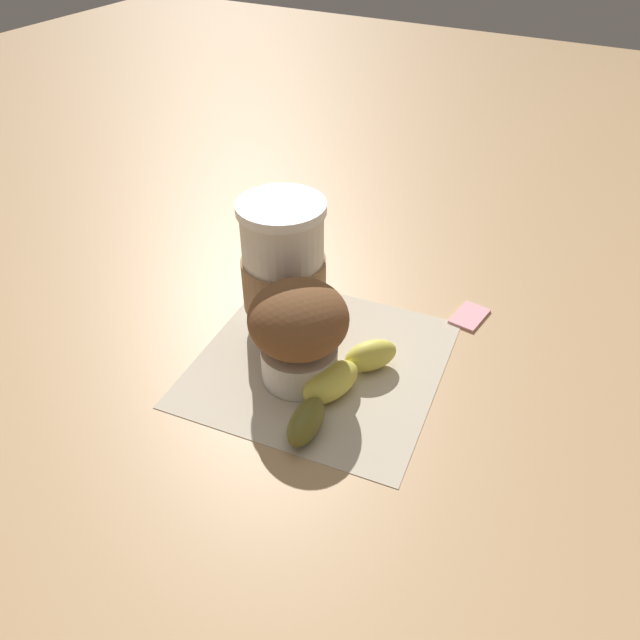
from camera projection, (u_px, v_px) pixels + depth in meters
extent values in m
plane|color=tan|center=(320.00, 363.00, 0.67)|extent=(3.00, 3.00, 0.00)
cube|color=beige|center=(320.00, 362.00, 0.67)|extent=(0.28, 0.28, 0.00)
cylinder|color=silver|center=(284.00, 271.00, 0.68)|extent=(0.09, 0.09, 0.14)
cylinder|color=white|center=(281.00, 207.00, 0.63)|extent=(0.09, 0.09, 0.01)
cylinder|color=#997551|center=(284.00, 282.00, 0.69)|extent=(0.09, 0.09, 0.06)
cylinder|color=white|center=(299.00, 362.00, 0.64)|extent=(0.08, 0.08, 0.04)
ellipsoid|color=brown|center=(298.00, 319.00, 0.61)|extent=(0.10, 0.10, 0.07)
ellipsoid|color=#D6CC4C|center=(371.00, 356.00, 0.65)|extent=(0.06, 0.06, 0.03)
ellipsoid|color=#D6CC4C|center=(331.00, 382.00, 0.62)|extent=(0.05, 0.08, 0.03)
ellipsoid|color=brown|center=(306.00, 422.00, 0.58)|extent=(0.03, 0.06, 0.03)
cube|color=pink|center=(470.00, 315.00, 0.73)|extent=(0.04, 0.05, 0.01)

